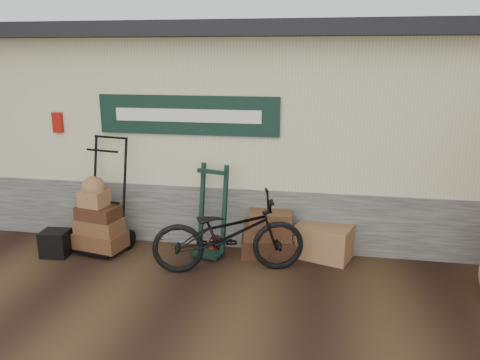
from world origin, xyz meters
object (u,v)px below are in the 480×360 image
at_px(porter_trolley, 106,193).
at_px(wicker_hamper, 324,241).
at_px(green_barrow, 212,211).
at_px(suitcase_stack, 268,233).
at_px(black_trunk, 56,243).
at_px(bicycle, 228,229).

height_order(porter_trolley, wicker_hamper, porter_trolley).
distance_m(green_barrow, wicker_hamper, 1.63).
bearing_deg(suitcase_stack, porter_trolley, -175.95).
bearing_deg(green_barrow, porter_trolley, -163.83).
bearing_deg(black_trunk, suitcase_stack, 11.00).
relative_size(porter_trolley, green_barrow, 1.29).
distance_m(porter_trolley, black_trunk, 0.98).
bearing_deg(suitcase_stack, black_trunk, -169.00).
distance_m(wicker_hamper, black_trunk, 3.79).
bearing_deg(wicker_hamper, green_barrow, -174.83).
bearing_deg(porter_trolley, suitcase_stack, 15.66).
bearing_deg(wicker_hamper, porter_trolley, -176.32).
relative_size(green_barrow, bicycle, 0.65).
height_order(porter_trolley, green_barrow, porter_trolley).
distance_m(porter_trolley, wicker_hamper, 3.19).
bearing_deg(green_barrow, bicycle, -41.31).
bearing_deg(black_trunk, porter_trolley, 33.77).
bearing_deg(bicycle, suitcase_stack, -51.53).
distance_m(porter_trolley, green_barrow, 1.57).
relative_size(porter_trolley, wicker_hamper, 2.29).
bearing_deg(black_trunk, wicker_hamper, 9.26).
relative_size(suitcase_stack, black_trunk, 1.98).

